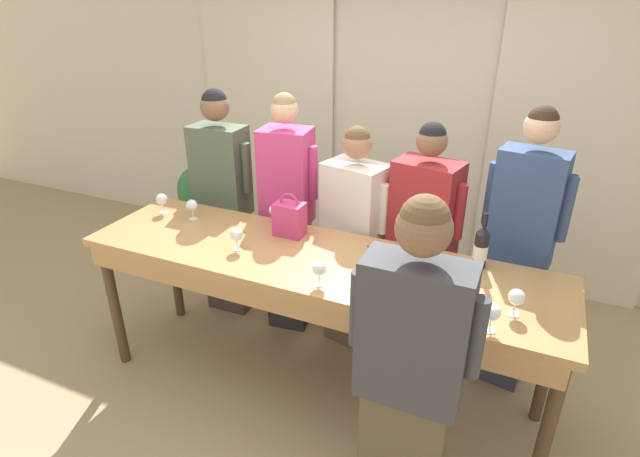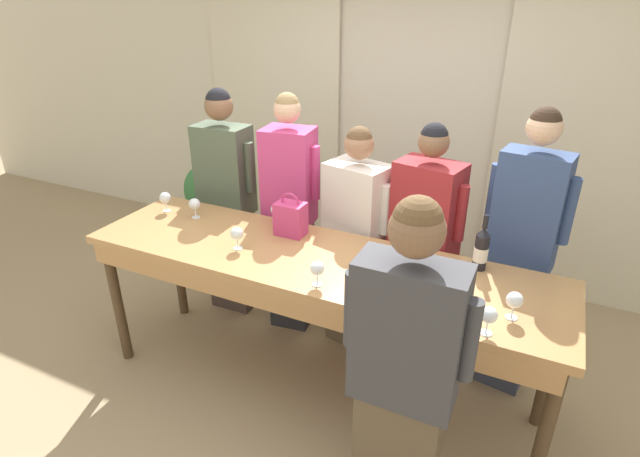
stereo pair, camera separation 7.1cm
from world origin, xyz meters
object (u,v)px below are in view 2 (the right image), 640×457
wine_bottle (481,249)px  guest_striped_shirt (423,250)px  wine_glass_front_mid (368,264)px  wine_glass_center_right (194,204)px  guest_olive_jacket (227,203)px  guest_navy_coat (519,255)px  wine_glass_center_mid (489,315)px  guest_pink_top (290,216)px  handbag (291,218)px  wine_glass_back_mid (237,234)px  wine_glass_front_right (165,198)px  guest_cream_sweater (356,242)px  wine_glass_center_left (514,301)px  wine_glass_front_left (317,269)px  potted_plant (202,195)px  tasting_bar (312,273)px  host_pouring (403,380)px  wine_glass_back_left (277,210)px

wine_bottle → guest_striped_shirt: bearing=140.9°
wine_bottle → wine_glass_front_mid: wine_bottle is taller
wine_glass_center_right → guest_striped_shirt: guest_striped_shirt is taller
wine_glass_front_mid → guest_olive_jacket: 1.59m
guest_striped_shirt → guest_navy_coat: 0.59m
wine_glass_center_mid → guest_pink_top: bearing=149.0°
handbag → guest_striped_shirt: bearing=26.8°
guest_pink_top → guest_navy_coat: size_ratio=0.97×
wine_glass_center_mid → wine_glass_back_mid: bearing=172.1°
wine_glass_center_mid → guest_navy_coat: bearing=86.3°
wine_glass_front_right → guest_cream_sweater: size_ratio=0.09×
wine_glass_center_left → guest_cream_sweater: (-1.08, 0.73, -0.26)m
guest_pink_top → guest_cream_sweater: size_ratio=1.10×
wine_glass_front_mid → wine_glass_center_left: size_ratio=1.00×
wine_glass_center_left → wine_glass_back_mid: size_ratio=1.00×
wine_glass_front_left → wine_glass_center_mid: size_ratio=1.00×
wine_glass_front_mid → potted_plant: (-2.49, 1.71, -0.64)m
wine_glass_center_mid → guest_olive_jacket: guest_olive_jacket is taller
guest_navy_coat → wine_glass_front_left: bearing=-137.1°
tasting_bar → wine_glass_center_left: 1.13m
wine_bottle → tasting_bar: bearing=-161.3°
host_pouring → guest_cream_sweater: bearing=119.6°
tasting_bar → handbag: (-0.27, 0.23, 0.21)m
guest_cream_sweater → guest_striped_shirt: guest_striped_shirt is taller
wine_bottle → guest_olive_jacket: (-1.93, 0.32, -0.19)m
wine_bottle → guest_navy_coat: guest_navy_coat is taller
handbag → wine_glass_front_left: bearing=-48.7°
guest_striped_shirt → potted_plant: guest_striped_shirt is taller
wine_bottle → wine_glass_front_right: bearing=-176.7°
guest_navy_coat → wine_glass_back_mid: bearing=-155.6°
wine_bottle → wine_glass_center_right: 1.88m
guest_navy_coat → guest_cream_sweater: bearing=-180.0°
wine_glass_center_left → guest_olive_jacket: 2.28m
wine_glass_back_left → guest_olive_jacket: bearing=155.1°
wine_glass_front_left → wine_glass_back_mid: size_ratio=1.00×
wine_glass_front_left → guest_pink_top: size_ratio=0.08×
wine_bottle → wine_glass_front_mid: bearing=-143.4°
wine_glass_front_left → guest_striped_shirt: 0.96m
tasting_bar → host_pouring: 0.99m
potted_plant → wine_glass_back_left: bearing=-37.4°
wine_glass_back_mid → host_pouring: host_pouring is taller
wine_bottle → guest_cream_sweater: guest_cream_sweater is taller
tasting_bar → guest_pink_top: (-0.49, 0.62, 0.03)m
handbag → guest_navy_coat: 1.41m
wine_glass_center_left → host_pouring: size_ratio=0.08×
handbag → wine_glass_center_mid: bearing=-21.9°
wine_bottle → wine_glass_center_left: (0.22, -0.41, -0.03)m
wine_glass_center_left → guest_olive_jacket: bearing=161.3°
guest_pink_top → wine_glass_back_mid: bearing=-87.9°
wine_bottle → guest_navy_coat: size_ratio=0.18×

